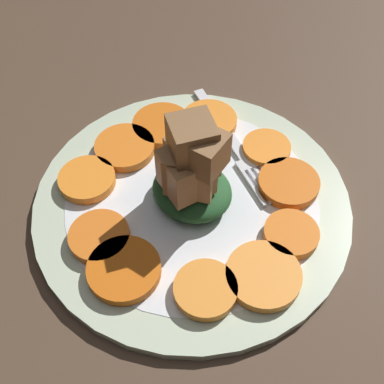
{
  "coord_description": "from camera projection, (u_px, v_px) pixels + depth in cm",
  "views": [
    {
      "loc": [
        -18.55,
        20.66,
        39.84
      ],
      "look_at": [
        0.0,
        0.0,
        4.1
      ],
      "focal_mm": 45.0,
      "sensor_mm": 36.0,
      "label": 1
    }
  ],
  "objects": [
    {
      "name": "table_slab",
      "position": [
        192.0,
        211.0,
        0.48
      ],
      "size": [
        120.0,
        120.0,
        2.0
      ],
      "primitive_type": "cube",
      "color": "#4C3828",
      "rests_on": "ground"
    },
    {
      "name": "plate",
      "position": [
        192.0,
        202.0,
        0.47
      ],
      "size": [
        30.33,
        30.33,
        1.05
      ],
      "color": "beige",
      "rests_on": "table_slab"
    },
    {
      "name": "carrot_slice_0",
      "position": [
        205.0,
        289.0,
        0.4
      ],
      "size": [
        5.36,
        5.36,
        0.95
      ],
      "primitive_type": "cylinder",
      "color": "orange",
      "rests_on": "plate"
    },
    {
      "name": "carrot_slice_1",
      "position": [
        263.0,
        275.0,
        0.4
      ],
      "size": [
        6.46,
        6.46,
        0.95
      ],
      "primitive_type": "cylinder",
      "color": "orange",
      "rests_on": "plate"
    },
    {
      "name": "carrot_slice_2",
      "position": [
        291.0,
        234.0,
        0.43
      ],
      "size": [
        4.97,
        4.97,
        0.95
      ],
      "primitive_type": "cylinder",
      "color": "orange",
      "rests_on": "plate"
    },
    {
      "name": "carrot_slice_3",
      "position": [
        289.0,
        183.0,
        0.47
      ],
      "size": [
        5.95,
        5.95,
        0.95
      ],
      "primitive_type": "cylinder",
      "color": "#D66114",
      "rests_on": "plate"
    },
    {
      "name": "carrot_slice_4",
      "position": [
        266.0,
        149.0,
        0.49
      ],
      "size": [
        4.94,
        4.94,
        0.95
      ],
      "primitive_type": "cylinder",
      "color": "orange",
      "rests_on": "plate"
    },
    {
      "name": "carrot_slice_5",
      "position": [
        209.0,
        121.0,
        0.52
      ],
      "size": [
        6.01,
        6.01,
        0.95
      ],
      "primitive_type": "cylinder",
      "color": "orange",
      "rests_on": "plate"
    },
    {
      "name": "carrot_slice_6",
      "position": [
        162.0,
        125.0,
        0.51
      ],
      "size": [
        6.3,
        6.3,
        0.95
      ],
      "primitive_type": "cylinder",
      "color": "#D76215",
      "rests_on": "plate"
    },
    {
      "name": "carrot_slice_7",
      "position": [
        124.0,
        148.0,
        0.49
      ],
      "size": [
        6.18,
        6.18,
        0.95
      ],
      "primitive_type": "cylinder",
      "color": "orange",
      "rests_on": "plate"
    },
    {
      "name": "carrot_slice_8",
      "position": [
        87.0,
        179.0,
        0.47
      ],
      "size": [
        5.55,
        5.55,
        0.95
      ],
      "primitive_type": "cylinder",
      "color": "orange",
      "rests_on": "plate"
    },
    {
      "name": "carrot_slice_9",
      "position": [
        99.0,
        237.0,
        0.43
      ],
      "size": [
        5.46,
        5.46,
        0.95
      ],
      "primitive_type": "cylinder",
      "color": "orange",
      "rests_on": "plate"
    },
    {
      "name": "carrot_slice_10",
      "position": [
        124.0,
        270.0,
        0.41
      ],
      "size": [
        6.34,
        6.34,
        0.95
      ],
      "primitive_type": "cylinder",
      "color": "#D45E12",
      "rests_on": "plate"
    },
    {
      "name": "center_pile",
      "position": [
        193.0,
        171.0,
        0.43
      ],
      "size": [
        7.81,
        7.03,
        9.87
      ],
      "color": "#235128",
      "rests_on": "plate"
    },
    {
      "name": "fork",
      "position": [
        234.0,
        144.0,
        0.5
      ],
      "size": [
        16.68,
        8.73,
        0.4
      ],
      "rotation": [
        0.0,
        0.0,
        -0.42
      ],
      "color": "silver",
      "rests_on": "plate"
    }
  ]
}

